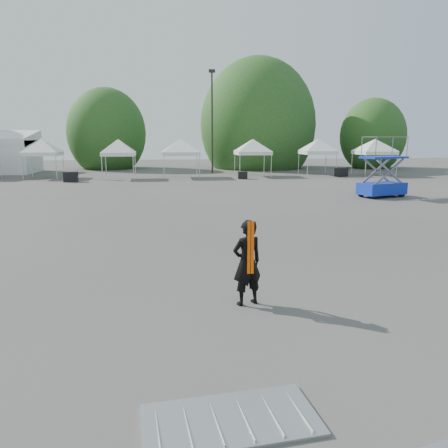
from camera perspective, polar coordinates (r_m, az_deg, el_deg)
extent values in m
plane|color=#474442|center=(11.76, 0.85, -5.83)|extent=(120.00, 120.00, 0.00)
cylinder|color=black|center=(43.39, -1.56, 12.93)|extent=(0.16, 0.16, 9.50)
cube|color=black|center=(43.81, -1.60, 19.35)|extent=(0.60, 0.25, 0.30)
cylinder|color=#382314|center=(51.56, -14.91, 8.28)|extent=(0.36, 0.36, 2.27)
ellipsoid|color=#224E1A|center=(51.51, -15.07, 11.39)|extent=(4.16, 4.16, 4.78)
cylinder|color=#382314|center=(51.29, 4.36, 8.90)|extent=(0.36, 0.36, 2.80)
ellipsoid|color=#224E1A|center=(51.27, 4.42, 12.75)|extent=(5.12, 5.12, 5.89)
cylinder|color=#382314|center=(53.69, 18.66, 8.08)|extent=(0.36, 0.36, 2.10)
ellipsoid|color=#224E1A|center=(53.63, 18.83, 10.83)|extent=(3.84, 3.84, 4.42)
cylinder|color=silver|center=(43.61, -27.19, 6.77)|extent=(0.06, 0.06, 2.00)
cylinder|color=silver|center=(40.24, -24.86, 6.70)|extent=(0.06, 0.06, 2.00)
cylinder|color=silver|center=(39.53, -21.05, 6.93)|extent=(0.06, 0.06, 2.00)
cylinder|color=silver|center=(42.85, -23.81, 7.00)|extent=(0.06, 0.06, 2.00)
cylinder|color=silver|center=(42.18, -20.22, 7.21)|extent=(0.06, 0.06, 2.00)
cube|color=white|center=(41.13, -22.60, 8.46)|extent=(2.93, 2.93, 0.30)
pyramid|color=white|center=(41.10, -22.73, 10.20)|extent=(4.14, 4.14, 1.10)
cylinder|color=silver|center=(37.38, -15.64, 7.05)|extent=(0.06, 0.06, 2.00)
cylinder|color=silver|center=(37.12, -11.76, 7.20)|extent=(0.06, 0.06, 2.00)
cylinder|color=silver|center=(39.87, -15.16, 7.31)|extent=(0.06, 0.06, 2.00)
cylinder|color=silver|center=(39.63, -11.51, 7.45)|extent=(0.06, 0.06, 2.00)
cube|color=white|center=(38.43, -13.59, 8.87)|extent=(2.72, 2.72, 0.30)
pyramid|color=white|center=(38.40, -13.68, 10.73)|extent=(3.85, 3.85, 1.10)
cylinder|color=silver|center=(37.37, -7.85, 7.36)|extent=(0.06, 0.06, 2.00)
cylinder|color=silver|center=(37.49, -3.22, 7.46)|extent=(0.06, 0.06, 2.00)
cylinder|color=silver|center=(40.37, -7.85, 7.64)|extent=(0.06, 0.06, 2.00)
cylinder|color=silver|center=(40.48, -3.56, 7.73)|extent=(0.06, 0.06, 2.00)
cube|color=white|center=(38.85, -5.65, 9.15)|extent=(3.20, 3.20, 0.30)
pyramid|color=white|center=(38.82, -5.69, 10.99)|extent=(4.53, 4.53, 1.10)
cylinder|color=silver|center=(38.45, 2.09, 7.56)|extent=(0.06, 0.06, 2.00)
cylinder|color=silver|center=(39.02, 6.18, 7.56)|extent=(0.06, 0.06, 2.00)
cylinder|color=silver|center=(41.21, 1.42, 7.81)|extent=(0.06, 0.06, 2.00)
cylinder|color=silver|center=(41.74, 5.26, 7.81)|extent=(0.06, 0.06, 2.00)
cube|color=white|center=(40.03, 3.76, 9.24)|extent=(3.00, 3.00, 0.30)
pyramid|color=white|center=(40.00, 3.78, 11.03)|extent=(4.25, 4.25, 1.10)
cylinder|color=silver|center=(40.57, 10.87, 7.56)|extent=(0.06, 0.06, 2.00)
cylinder|color=silver|center=(41.51, 14.47, 7.49)|extent=(0.06, 0.06, 2.00)
cylinder|color=silver|center=(43.15, 9.72, 7.81)|extent=(0.06, 0.06, 2.00)
cylinder|color=silver|center=(44.04, 13.13, 7.74)|extent=(0.06, 0.06, 2.00)
cube|color=white|center=(42.25, 12.11, 9.12)|extent=(2.92, 2.92, 0.30)
pyramid|color=white|center=(42.22, 12.18, 10.81)|extent=(4.13, 4.13, 1.10)
cylinder|color=silver|center=(40.99, 18.02, 7.25)|extent=(0.06, 0.06, 2.00)
cylinder|color=silver|center=(42.34, 21.62, 7.12)|extent=(0.06, 0.06, 2.00)
cylinder|color=silver|center=(43.65, 16.35, 7.56)|extent=(0.06, 0.06, 2.00)
cylinder|color=silver|center=(44.92, 19.80, 7.44)|extent=(0.06, 0.06, 2.00)
cube|color=white|center=(42.90, 19.04, 8.79)|extent=(3.13, 3.13, 0.30)
pyramid|color=white|center=(42.88, 19.15, 10.45)|extent=(4.43, 4.43, 1.10)
imported|color=black|center=(9.07, 3.03, -5.07)|extent=(0.77, 0.63, 1.81)
cube|color=#FF5205|center=(8.81, 3.27, -3.13)|extent=(0.14, 0.02, 1.09)
cube|color=#0C3DA7|center=(27.43, 19.90, 4.40)|extent=(3.00, 2.10, 0.68)
cube|color=#0C3DA7|center=(27.30, 20.15, 8.18)|extent=(2.87, 2.01, 0.11)
cylinder|color=black|center=(26.36, 19.13, 3.53)|extent=(0.44, 0.28, 0.41)
cylinder|color=black|center=(27.80, 22.17, 3.69)|extent=(0.44, 0.28, 0.41)
cylinder|color=black|center=(27.18, 17.48, 3.84)|extent=(0.44, 0.28, 0.41)
cylinder|color=black|center=(28.58, 20.53, 3.99)|extent=(0.44, 0.28, 0.41)
cube|color=#AAADB2|center=(5.90, 0.84, -24.23)|extent=(2.25, 1.27, 0.05)
cube|color=black|center=(36.83, -19.38, 5.84)|extent=(1.03, 0.80, 0.80)
cube|color=black|center=(37.30, 2.47, 6.38)|extent=(0.89, 0.75, 0.62)
cube|color=black|center=(40.95, 15.07, 6.54)|extent=(1.21, 1.10, 0.76)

